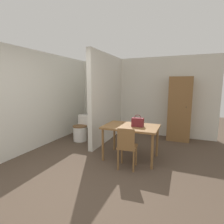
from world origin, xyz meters
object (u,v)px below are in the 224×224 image
Objects in this scene: wooden_chair at (127,146)px; toilet at (81,130)px; dining_table at (131,129)px; handbag at (138,122)px; wooden_cabinet at (179,109)px.

toilet is at bearing 140.73° from wooden_chair.
dining_table is 1.92m from toilet.
toilet is 2.82× the size of handbag.
dining_table is at bearing 176.90° from handbag.
wooden_cabinet is (2.68, 1.14, 0.64)m from toilet.
toilet is (-1.74, 0.70, -0.37)m from dining_table.
handbag reaches higher than dining_table.
dining_table is 2.08m from wooden_cabinet.
dining_table reaches higher than toilet.
wooden_cabinet is at bearing 66.79° from handbag.
wooden_chair is 3.24× the size of handbag.
wooden_chair is 2.55m from wooden_cabinet.
dining_table is at bearing -117.08° from wooden_cabinet.
wooden_chair is 1.15× the size of toilet.
wooden_cabinet reaches higher than handbag.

